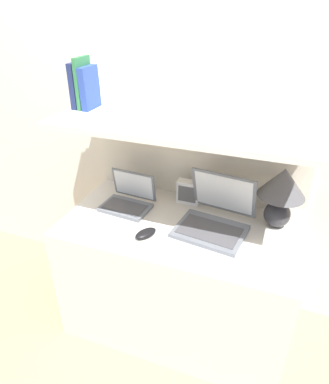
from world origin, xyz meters
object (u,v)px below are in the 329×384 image
Objects in this scene: laptop_small at (128,200)px; table_lamp at (282,190)px; laptop_large at (215,218)px; computer_mouse at (146,233)px; book_navy at (78,85)px; book_blue at (90,88)px; book_green at (83,83)px; router_box at (188,192)px.

table_lamp is at bearing 7.02° from laptop_small.
laptop_large is 2.87× the size of computer_mouse.
book_navy reaches higher than laptop_small.
table_lamp is 1.12m from book_navy.
book_blue is at bearing -179.24° from laptop_small.
book_green is at bearing 177.71° from laptop_large.
book_blue is (-0.37, 0.22, 0.62)m from computer_mouse.
laptop_large is at bearing -156.42° from table_lamp.
book_green reaches higher than book_blue.
laptop_large is 2.82× the size of router_box.
book_navy is at bearing 180.00° from book_green.
computer_mouse is at bearing -48.03° from laptop_small.
book_blue reaches higher than laptop_small.
book_navy reaches higher than router_box.
book_green reaches higher than book_navy.
computer_mouse is (-0.59, -0.32, -0.19)m from table_lamp.
laptop_small is 1.29× the size of book_navy.
router_box is (-0.49, 0.06, -0.14)m from table_lamp.
router_box is at bearing 75.03° from computer_mouse.
laptop_large is 0.89m from book_blue.
laptop_large is 0.36m from computer_mouse.
book_blue is (-0.47, -0.16, 0.57)m from router_box.
book_navy is 0.89× the size of book_green.
table_lamp is at bearing 5.91° from book_blue.
book_green is (0.03, 0.00, 0.01)m from book_navy.
computer_mouse is 0.62× the size of book_navy.
router_box is at bearing 17.69° from book_green.
book_green is (-0.50, -0.16, 0.59)m from router_box.
table_lamp is 1.33× the size of book_green.
router_box is 0.76m from book_blue.
table_lamp is 0.81m from laptop_small.
laptop_small is at bearing -152.26° from router_box.
router_box is at bearing 16.70° from book_navy.
laptop_large is at bearing -2.19° from book_navy.
router_box is 0.80m from book_green.
book_blue is at bearing -161.21° from router_box.
table_lamp is at bearing 5.72° from book_green.
book_green is (-0.99, -0.10, 0.46)m from table_lamp.
book_green reaches higher than router_box.
router_box is at bearing 27.74° from laptop_small.
table_lamp is 1.15× the size of laptop_small.
laptop_large is 0.50m from laptop_small.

